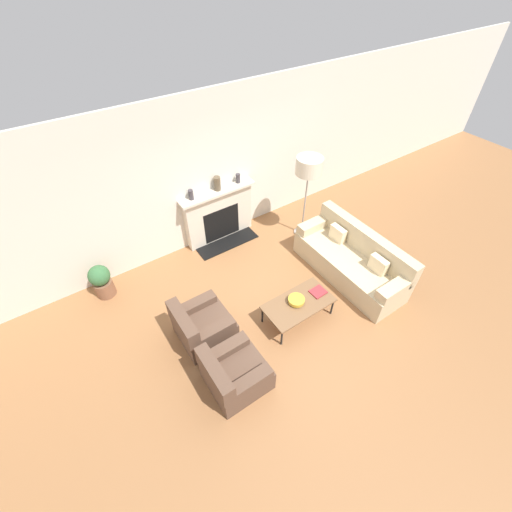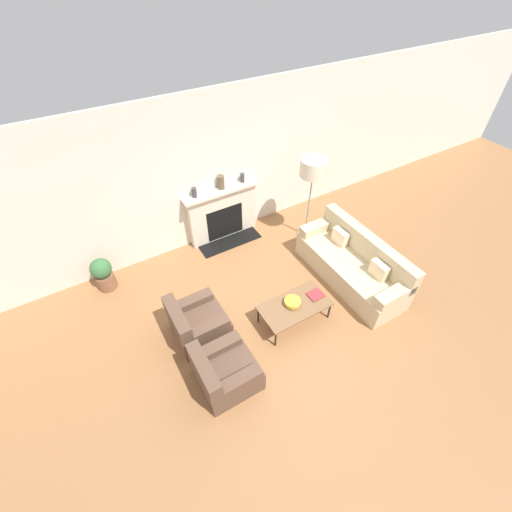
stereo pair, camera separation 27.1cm
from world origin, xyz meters
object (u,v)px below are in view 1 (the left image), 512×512
(fireplace, at_px, (219,215))
(couch, at_px, (352,260))
(mantel_vase_center_left, at_px, (217,184))
(potted_plant, at_px, (101,281))
(floor_lamp, at_px, (309,169))
(mantel_vase_center_right, at_px, (238,178))
(book, at_px, (318,292))
(armchair_far, at_px, (202,326))
(armchair_near, at_px, (234,374))
(coffee_table, at_px, (299,304))
(mantel_vase_left, at_px, (191,195))
(bowl, at_px, (296,300))

(fireplace, bearing_deg, couch, -57.46)
(mantel_vase_center_left, xyz_separation_m, potted_plant, (-2.48, -0.23, -0.92))
(floor_lamp, distance_m, mantel_vase_center_right, 1.35)
(book, relative_size, mantel_vase_center_right, 1.36)
(potted_plant, bearing_deg, armchair_far, -60.10)
(armchair_near, relative_size, coffee_table, 0.71)
(mantel_vase_center_right, bearing_deg, book, -91.64)
(couch, height_order, armchair_near, couch)
(mantel_vase_center_left, relative_size, potted_plant, 0.41)
(mantel_vase_center_left, bearing_deg, armchair_near, -116.91)
(couch, xyz_separation_m, armchair_near, (-2.89, -0.63, -0.06))
(armchair_near, height_order, mantel_vase_left, mantel_vase_left)
(armchair_near, height_order, mantel_vase_center_left, mantel_vase_center_left)
(floor_lamp, height_order, potted_plant, floor_lamp)
(coffee_table, bearing_deg, floor_lamp, 48.40)
(armchair_near, relative_size, armchair_far, 1.00)
(book, distance_m, mantel_vase_center_left, 2.70)
(potted_plant, bearing_deg, floor_lamp, -9.28)
(fireplace, distance_m, mantel_vase_center_left, 0.71)
(bowl, bearing_deg, book, -5.77)
(coffee_table, bearing_deg, armchair_near, -165.00)
(floor_lamp, xyz_separation_m, mantel_vase_center_left, (-1.44, 0.87, -0.25))
(mantel_vase_left, bearing_deg, floor_lamp, -23.75)
(mantel_vase_center_left, bearing_deg, bowl, -91.02)
(coffee_table, bearing_deg, armchair_far, 159.49)
(couch, distance_m, armchair_far, 2.91)
(bowl, distance_m, mantel_vase_center_left, 2.62)
(couch, xyz_separation_m, armchair_far, (-2.89, 0.30, -0.06))
(armchair_near, height_order, floor_lamp, floor_lamp)
(couch, relative_size, floor_lamp, 1.24)
(armchair_near, bearing_deg, couch, -77.70)
(armchair_far, distance_m, book, 1.94)
(armchair_far, bearing_deg, mantel_vase_left, -25.31)
(armchair_near, relative_size, book, 3.21)
(mantel_vase_center_left, bearing_deg, potted_plant, -174.63)
(armchair_far, relative_size, bowl, 3.01)
(book, relative_size, floor_lamp, 0.14)
(couch, bearing_deg, armchair_far, -96.00)
(armchair_near, distance_m, mantel_vase_center_right, 3.61)
(armchair_near, relative_size, potted_plant, 1.23)
(mantel_vase_center_right, xyz_separation_m, potted_plant, (-2.93, -0.23, -0.88))
(floor_lamp, bearing_deg, mantel_vase_center_right, 138.53)
(armchair_near, xyz_separation_m, floor_lamp, (2.92, 2.04, 1.23))
(bowl, height_order, floor_lamp, floor_lamp)
(armchair_far, relative_size, mantel_vase_center_left, 2.98)
(fireplace, relative_size, mantel_vase_center_left, 5.73)
(bowl, bearing_deg, potted_plant, 137.25)
(mantel_vase_left, distance_m, mantel_vase_center_right, 1.00)
(book, bearing_deg, coffee_table, 177.31)
(armchair_near, distance_m, mantel_vase_center_left, 3.41)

